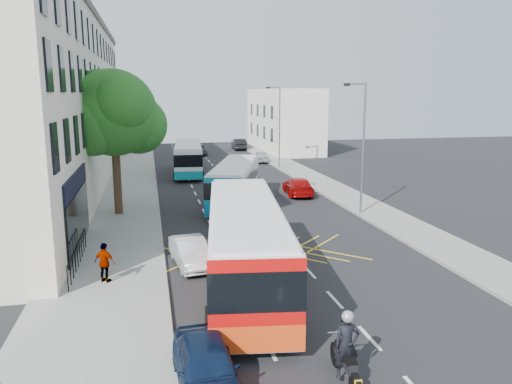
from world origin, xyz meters
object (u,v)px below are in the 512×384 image
parked_car_silver (190,252)px  red_hatchback (298,186)px  street_tree (113,114)px  motorbike (346,349)px  bus_far (188,158)px  lamp_near (362,141)px  lamp_far (279,122)px  distant_car_grey (198,150)px  distant_car_silver (261,157)px  distant_car_dark (239,144)px  bus_near (245,244)px  bus_mid (235,183)px  parked_car_blue (206,367)px  pedestrian_far (105,263)px

parked_car_silver → red_hatchback: size_ratio=0.83×
street_tree → motorbike: 21.88m
bus_far → motorbike: (1.28, -35.45, -0.58)m
lamp_near → lamp_far: 20.00m
distant_car_grey → distant_car_silver: (6.09, -7.82, -0.03)m
parked_car_silver → distant_car_dark: bearing=69.1°
bus_far → distant_car_silver: (8.45, 6.52, -0.92)m
bus_near → bus_mid: 14.80m
parked_car_blue → distant_car_grey: bearing=82.5°
parked_car_blue → distant_car_grey: 49.60m
motorbike → distant_car_dark: motorbike is taller
pedestrian_far → parked_car_blue: bearing=143.8°
bus_mid → pedestrian_far: (-7.50, -13.36, -0.54)m
lamp_near → parked_car_silver: size_ratio=2.13×
lamp_far → distant_car_grey: bearing=118.2°
bus_mid → distant_car_grey: 28.08m
bus_near → parked_car_silver: 3.69m
lamp_far → bus_mid: (-7.09, -15.40, -3.12)m
lamp_near → bus_mid: 9.01m
distant_car_dark → pedestrian_far: pedestrian_far is taller
bus_far → distant_car_dark: bus_far is taller
parked_car_blue → distant_car_dark: 55.20m
bus_far → distant_car_grey: (2.37, 14.34, -0.89)m
motorbike → distant_car_dark: 55.02m
bus_near → pedestrian_far: 5.61m
bus_near → distant_car_grey: bus_near is taller
lamp_near → distant_car_grey: lamp_near is taller
lamp_far → bus_far: (-9.15, -1.68, -3.08)m
lamp_near → parked_car_blue: size_ratio=2.05×
street_tree → pedestrian_far: bearing=-89.4°
distant_car_grey → pedestrian_far: size_ratio=2.90×
bus_near → bus_mid: bearing=89.6°
lamp_far → distant_car_silver: size_ratio=2.22×
bus_mid → distant_car_grey: bearing=106.6°
distant_car_silver → red_hatchback: bearing=91.6°
street_tree → motorbike: size_ratio=3.83×
red_hatchback → distant_car_grey: (-4.87, 25.84, -0.01)m
parked_car_silver → distant_car_dark: size_ratio=0.84×
lamp_near → parked_car_silver: 13.77m
lamp_far → distant_car_silver: lamp_far is taller
bus_mid → parked_car_blue: 21.78m
distant_car_grey → pedestrian_far: (-7.81, -41.42, 0.31)m
lamp_near → bus_near: bearing=-132.4°
pedestrian_far → parked_car_silver: bearing=-122.1°
lamp_near → parked_car_blue: bearing=-124.5°
parked_car_silver → distant_car_grey: 39.99m
bus_near → motorbike: 7.24m
distant_car_silver → pedestrian_far: 36.36m
red_hatchback → distant_car_silver: size_ratio=1.25×
motorbike → parked_car_silver: bearing=111.7°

